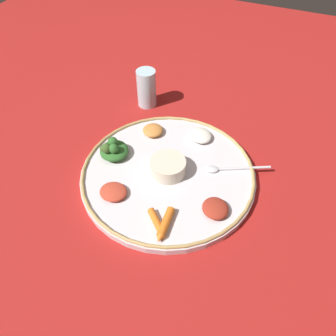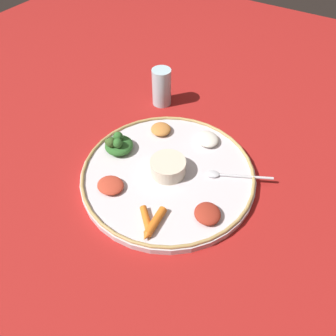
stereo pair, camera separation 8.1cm
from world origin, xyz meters
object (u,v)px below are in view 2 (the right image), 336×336
at_px(spoon, 228,175).
at_px(drinking_glass, 162,89).
at_px(greens_pile, 118,145).
at_px(carrot_outer, 154,223).
at_px(carrot_near_spoon, 147,221).
at_px(center_bowl, 168,166).

xyz_separation_m(spoon, drinking_glass, (-0.32, 0.19, 0.03)).
distance_m(greens_pile, carrot_outer, 0.26).
relative_size(greens_pile, carrot_near_spoon, 1.54).
xyz_separation_m(spoon, carrot_near_spoon, (-0.09, -0.22, 0.00)).
relative_size(spoon, carrot_near_spoon, 2.27).
xyz_separation_m(center_bowl, carrot_outer, (0.06, -0.15, -0.01)).
bearing_deg(greens_pile, spoon, 13.99).
xyz_separation_m(greens_pile, drinking_glass, (-0.03, 0.26, 0.01)).
relative_size(spoon, greens_pile, 1.48).
bearing_deg(center_bowl, carrot_outer, -68.62).
distance_m(greens_pile, drinking_glass, 0.26).
distance_m(spoon, drinking_glass, 0.37).
height_order(center_bowl, greens_pile, greens_pile).
distance_m(center_bowl, carrot_near_spoon, 0.16).
bearing_deg(greens_pile, carrot_near_spoon, -37.31).
xyz_separation_m(center_bowl, greens_pile, (-0.15, -0.00, -0.00)).
height_order(center_bowl, carrot_near_spoon, center_bowl).
bearing_deg(carrot_near_spoon, center_bowl, 105.07).
distance_m(center_bowl, carrot_outer, 0.16).
bearing_deg(drinking_glass, greens_pile, -83.36).
bearing_deg(spoon, greens_pile, -166.01).
xyz_separation_m(center_bowl, spoon, (0.13, 0.07, -0.02)).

